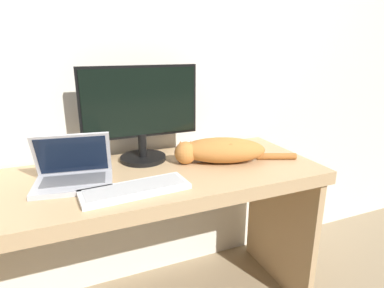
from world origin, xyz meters
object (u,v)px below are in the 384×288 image
Objects in this scene: monitor at (141,112)px; cat at (220,150)px; external_keyboard at (135,189)px; laptop at (73,174)px.

monitor is 0.96× the size of cat.
laptop is at bearing 137.43° from external_keyboard.
external_keyboard is 0.49m from cat.
external_keyboard is (-0.12, -0.34, -0.23)m from monitor.
monitor is 0.43m from external_keyboard.
cat is (0.45, 0.17, 0.05)m from external_keyboard.
cat is (0.33, -0.17, -0.18)m from monitor.
laptop reaches higher than external_keyboard.
monitor is 1.32× the size of external_keyboard.
external_keyboard is at bearing -137.00° from cat.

